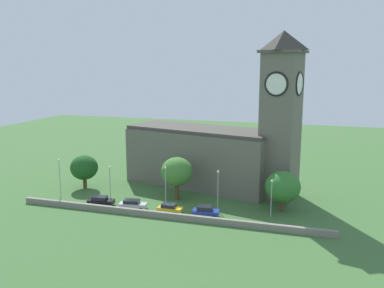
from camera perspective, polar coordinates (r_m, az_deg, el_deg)
The scene contains 15 objects.
ground_plane at distance 85.14m, azimuth 0.54°, elevation -6.08°, with size 200.00×200.00×0.00m, color #3D6633.
church at distance 84.04m, azimuth 3.53°, elevation -0.52°, with size 37.04×18.37×30.87m.
quay_barrier at distance 68.93m, azimuth -3.71°, elevation -9.81°, with size 53.98×0.70×1.04m, color gray.
car_black at distance 76.41m, azimuth -12.51°, elevation -7.67°, with size 4.89×2.87×1.73m.
car_silver at distance 73.62m, azimuth -8.21°, elevation -8.25°, with size 4.98×2.72×1.70m.
car_yellow at distance 71.03m, azimuth -3.10°, elevation -8.89°, with size 4.25×2.17×1.68m.
car_blue at distance 69.31m, azimuth 1.89°, elevation -9.30°, with size 4.56×2.64×1.88m.
streetlamp_west_end at distance 82.31m, azimuth -17.85°, elevation -3.71°, with size 0.44×0.44×7.32m.
streetlamp_west_mid at distance 76.92m, azimuth -11.29°, elevation -4.62°, with size 0.44×0.44×6.80m.
streetlamp_central at distance 73.10m, azimuth -3.69°, elevation -5.00°, with size 0.44×0.44×7.35m.
streetlamp_east_mid at distance 70.55m, azimuth 3.61°, elevation -5.60°, with size 0.44×0.44×7.33m.
streetlamp_east_end at distance 69.26m, azimuth 10.93°, elevation -6.54°, with size 0.44×0.44×6.45m.
tree_churchyard at distance 76.73m, azimuth -2.11°, elevation -3.85°, with size 5.90×5.90×8.05m.
tree_riverside_west at distance 86.83m, azimuth -14.68°, elevation -3.17°, with size 5.56×5.56×6.82m.
tree_by_tower at distance 72.45m, azimuth 12.43°, elevation -5.81°, with size 6.03×6.03×7.10m.
Camera 1 is at (22.89, -63.12, 24.94)m, focal length 38.60 mm.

